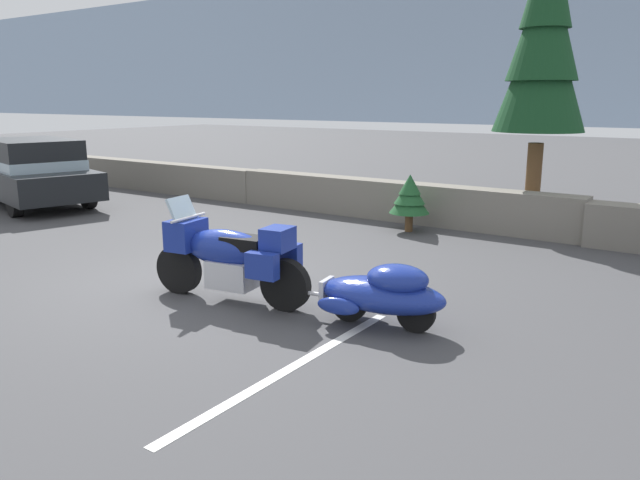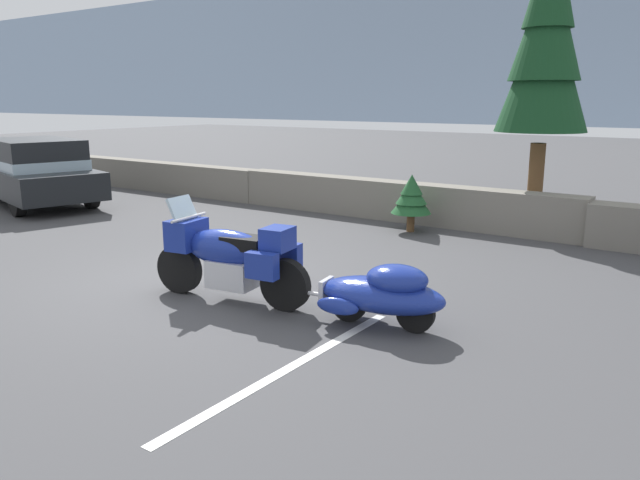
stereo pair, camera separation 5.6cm
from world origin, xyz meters
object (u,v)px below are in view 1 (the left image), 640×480
Objects in this scene: suv_at_left_edge at (31,171)px; pine_tree_tall at (544,39)px; touring_motorcycle at (229,255)px; car_shaped_trailer at (383,292)px.

pine_tree_tall is (10.95, 4.34, 2.88)m from suv_at_left_edge.
suv_at_left_edge is 12.13m from pine_tree_tall.
touring_motorcycle is 9.57m from suv_at_left_edge.
touring_motorcycle is 1.03× the size of car_shaped_trailer.
pine_tree_tall is at bearing 92.42° from car_shaped_trailer.
touring_motorcycle is 0.39× the size of pine_tree_tall.
suv_at_left_edge is at bearing 167.64° from car_shaped_trailer.
touring_motorcycle is 0.45× the size of suv_at_left_edge.
pine_tree_tall is (1.81, 7.13, 3.10)m from touring_motorcycle.
touring_motorcycle is 2.13m from car_shaped_trailer.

